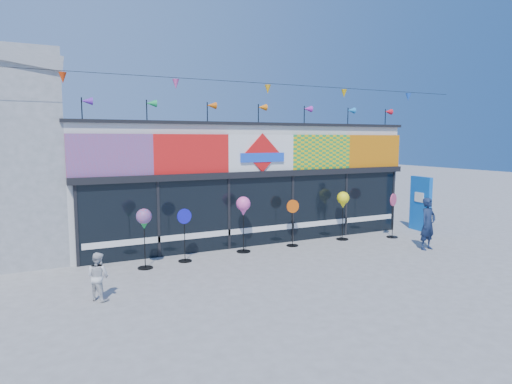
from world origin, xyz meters
TOP-DOWN VIEW (x-y plane):
  - ground at (0.00, 0.00)m, footprint 80.00×80.00m
  - kite_shop at (0.00, 5.94)m, footprint 16.00×5.70m
  - blue_sign at (6.63, 2.78)m, footprint 0.26×1.07m
  - spinner_0 at (-4.16, 2.37)m, footprint 0.42×0.42m
  - spinner_1 at (-2.96, 2.57)m, footprint 0.44×0.40m
  - spinner_2 at (-0.95, 2.82)m, footprint 0.45×0.45m
  - spinner_3 at (0.85, 2.81)m, footprint 0.44×0.40m
  - spinner_4 at (2.94, 2.84)m, footprint 0.43×0.43m
  - spinner_5 at (4.78, 2.32)m, footprint 0.43×0.41m
  - adult_man at (4.49, 0.43)m, footprint 0.66×0.48m
  - child at (-5.67, 0.35)m, footprint 0.56×0.60m

SIDE VIEW (x-z plane):
  - ground at x=0.00m, z-range 0.00..0.00m
  - child at x=-5.67m, z-range 0.00..1.08m
  - spinner_1 at x=-2.96m, z-range 0.04..1.60m
  - spinner_3 at x=0.85m, z-range 0.04..1.60m
  - adult_man at x=4.49m, z-range 0.00..1.68m
  - spinner_5 at x=4.78m, z-range 0.05..1.65m
  - blue_sign at x=6.63m, z-range 0.01..2.12m
  - spinner_0 at x=-4.16m, z-range 0.50..2.17m
  - spinner_4 at x=2.94m, z-range 0.51..2.23m
  - spinner_2 at x=-0.95m, z-range 0.53..2.30m
  - kite_shop at x=0.00m, z-range -0.61..4.70m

